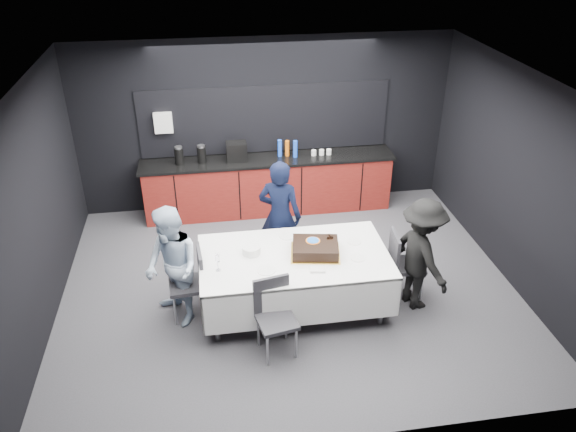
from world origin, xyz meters
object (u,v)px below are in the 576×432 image
object	(u,v)px
party_table	(294,264)
person_right	(421,255)
person_center	(280,216)
cake_assembly	(315,248)
plate_stack	(251,250)
chair_left	(192,278)
chair_right	(402,260)
chair_near	(274,311)
person_left	(172,267)
champagne_flute	(217,259)

from	to	relation	value
party_table	person_right	distance (m)	1.57
party_table	person_center	distance (m)	0.93
party_table	cake_assembly	distance (m)	0.34
cake_assembly	person_center	world-z (taller)	person_center
plate_stack	chair_left	bearing A→B (deg)	-174.34
chair_right	person_center	bearing A→B (deg)	148.97
person_right	cake_assembly	bearing A→B (deg)	66.38
chair_right	person_right	distance (m)	0.34
person_right	chair_left	bearing A→B (deg)	69.78
cake_assembly	chair_near	distance (m)	1.00
chair_right	person_left	distance (m)	2.89
cake_assembly	champagne_flute	size ratio (longest dim) A/B	3.01
party_table	person_right	world-z (taller)	person_right
cake_assembly	champagne_flute	bearing A→B (deg)	-171.38
chair_near	person_left	world-z (taller)	person_left
chair_left	plate_stack	bearing A→B (deg)	5.66
chair_near	person_center	world-z (taller)	person_center
party_table	chair_left	distance (m)	1.26
champagne_flute	chair_near	distance (m)	0.90
chair_right	chair_near	bearing A→B (deg)	-156.48
cake_assembly	chair_left	xyz separation A→B (m)	(-1.52, 0.05, -0.32)
plate_stack	cake_assembly	bearing A→B (deg)	-8.71
party_table	person_left	size ratio (longest dim) A/B	1.50
person_center	chair_left	bearing A→B (deg)	59.14
plate_stack	chair_near	distance (m)	0.91
party_table	chair_left	bearing A→B (deg)	177.92
person_center	person_right	distance (m)	1.95
person_center	person_left	size ratio (longest dim) A/B	1.06
party_table	chair_right	distance (m)	1.41
chair_right	person_right	world-z (taller)	person_right
plate_stack	chair_near	xyz separation A→B (m)	(0.17, -0.84, -0.30)
chair_right	person_right	bearing A→B (deg)	-55.48
person_left	person_right	xyz separation A→B (m)	(3.03, -0.16, -0.02)
champagne_flute	chair_near	world-z (taller)	champagne_flute
plate_stack	person_center	size ratio (longest dim) A/B	0.14
chair_near	chair_right	bearing A→B (deg)	23.52
chair_left	chair_right	distance (m)	2.66
plate_stack	person_left	bearing A→B (deg)	-171.56
person_center	person_right	size ratio (longest dim) A/B	1.09
champagne_flute	chair_left	xyz separation A→B (m)	(-0.32, 0.23, -0.40)
chair_left	person_right	size ratio (longest dim) A/B	0.62
party_table	person_center	size ratio (longest dim) A/B	1.42
chair_left	chair_near	size ratio (longest dim) A/B	1.00
chair_left	person_left	xyz separation A→B (m)	(-0.22, -0.07, 0.24)
cake_assembly	person_left	distance (m)	1.74
person_left	person_right	distance (m)	3.04
party_table	champagne_flute	world-z (taller)	champagne_flute
champagne_flute	chair_near	bearing A→B (deg)	-42.61
party_table	champagne_flute	xyz separation A→B (m)	(-0.94, -0.18, 0.30)
chair_right	person_center	distance (m)	1.72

